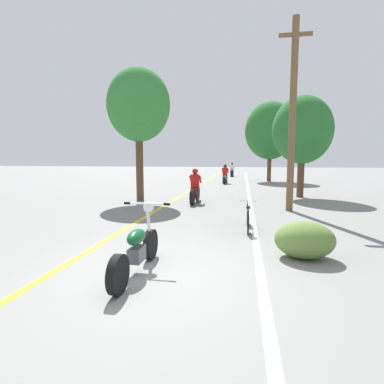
% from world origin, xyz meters
% --- Properties ---
extents(ground_plane, '(120.00, 120.00, 0.00)m').
position_xyz_m(ground_plane, '(0.00, 0.00, 0.00)').
color(ground_plane, slate).
extents(lane_stripe_center, '(0.14, 48.00, 0.01)m').
position_xyz_m(lane_stripe_center, '(-1.70, 12.02, 0.00)').
color(lane_stripe_center, yellow).
rests_on(lane_stripe_center, ground).
extents(lane_stripe_edge, '(0.14, 48.00, 0.01)m').
position_xyz_m(lane_stripe_edge, '(1.66, 12.02, 0.00)').
color(lane_stripe_edge, white).
rests_on(lane_stripe_edge, ground).
extents(utility_pole, '(1.10, 0.24, 6.61)m').
position_xyz_m(utility_pole, '(3.00, 6.58, 3.40)').
color(utility_pole, brown).
rests_on(utility_pole, ground).
extents(roadside_tree_right_near, '(2.79, 2.51, 4.81)m').
position_xyz_m(roadside_tree_right_near, '(4.08, 10.61, 3.19)').
color(roadside_tree_right_near, '#513A23').
rests_on(roadside_tree_right_near, ground).
extents(roadside_tree_right_far, '(3.98, 3.58, 6.36)m').
position_xyz_m(roadside_tree_right_far, '(3.42, 20.51, 4.06)').
color(roadside_tree_right_far, '#513A23').
rests_on(roadside_tree_right_far, ground).
extents(roadside_tree_left, '(2.74, 2.46, 5.73)m').
position_xyz_m(roadside_tree_left, '(-3.15, 8.18, 4.12)').
color(roadside_tree_left, '#513A23').
rests_on(roadside_tree_left, ground).
extents(roadside_bush, '(1.10, 0.88, 0.70)m').
position_xyz_m(roadside_bush, '(2.51, 1.30, 0.35)').
color(roadside_bush, '#5B7A38').
rests_on(roadside_bush, ground).
extents(motorcycle_foreground, '(0.84, 2.04, 1.10)m').
position_xyz_m(motorcycle_foreground, '(-0.32, 0.07, 0.42)').
color(motorcycle_foreground, black).
rests_on(motorcycle_foreground, ground).
extents(motorcycle_rider_lead, '(0.50, 2.02, 1.45)m').
position_xyz_m(motorcycle_rider_lead, '(-0.63, 7.87, 0.55)').
color(motorcycle_rider_lead, black).
rests_on(motorcycle_rider_lead, ground).
extents(motorcycle_rider_mid, '(0.50, 1.94, 1.42)m').
position_xyz_m(motorcycle_rider_mid, '(0.03, 17.82, 0.53)').
color(motorcycle_rider_mid, black).
rests_on(motorcycle_rider_mid, ground).
extents(motorcycle_rider_far, '(0.50, 2.02, 1.45)m').
position_xyz_m(motorcycle_rider_far, '(0.21, 26.59, 0.55)').
color(motorcycle_rider_far, black).
rests_on(motorcycle_rider_far, ground).
extents(bicycle_parked, '(0.44, 1.65, 0.71)m').
position_xyz_m(bicycle_parked, '(1.50, 3.44, 0.33)').
color(bicycle_parked, black).
rests_on(bicycle_parked, ground).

